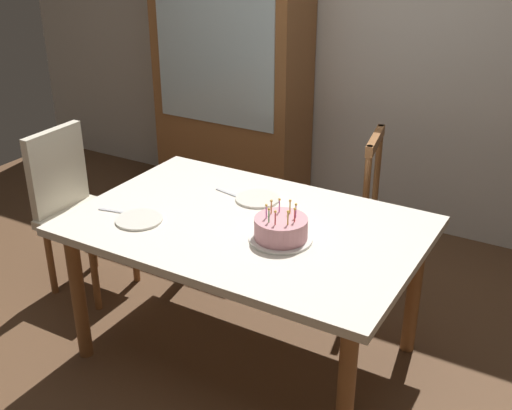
{
  "coord_description": "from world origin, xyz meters",
  "views": [
    {
      "loc": [
        1.35,
        -2.23,
        2.06
      ],
      "look_at": [
        0.05,
        0.0,
        0.84
      ],
      "focal_mm": 44.27,
      "sensor_mm": 36.0,
      "label": 1
    }
  ],
  "objects_px": {
    "chair_spindle_back": "(340,212)",
    "plate_near_celebrant": "(139,220)",
    "dining_table": "(247,238)",
    "china_cabinet": "(232,78)",
    "plate_far_side": "(258,199)",
    "birthday_cake": "(281,230)",
    "chair_upholstered": "(75,203)"
  },
  "relations": [
    {
      "from": "plate_far_side",
      "to": "china_cabinet",
      "type": "bearing_deg",
      "value": 126.51
    },
    {
      "from": "plate_far_side",
      "to": "chair_upholstered",
      "type": "distance_m",
      "value": 1.14
    },
    {
      "from": "plate_far_side",
      "to": "dining_table",
      "type": "bearing_deg",
      "value": -71.49
    },
    {
      "from": "plate_near_celebrant",
      "to": "chair_upholstered",
      "type": "relative_size",
      "value": 0.23
    },
    {
      "from": "dining_table",
      "to": "china_cabinet",
      "type": "xyz_separation_m",
      "value": [
        -1.06,
        1.56,
        0.29
      ]
    },
    {
      "from": "dining_table",
      "to": "plate_far_side",
      "type": "height_order",
      "value": "plate_far_side"
    },
    {
      "from": "dining_table",
      "to": "plate_far_side",
      "type": "bearing_deg",
      "value": 108.51
    },
    {
      "from": "dining_table",
      "to": "china_cabinet",
      "type": "relative_size",
      "value": 0.84
    },
    {
      "from": "dining_table",
      "to": "chair_spindle_back",
      "type": "height_order",
      "value": "chair_spindle_back"
    },
    {
      "from": "chair_upholstered",
      "to": "china_cabinet",
      "type": "xyz_separation_m",
      "value": [
        0.13,
        1.49,
        0.42
      ]
    },
    {
      "from": "plate_near_celebrant",
      "to": "birthday_cake",
      "type": "bearing_deg",
      "value": 14.13
    },
    {
      "from": "plate_near_celebrant",
      "to": "chair_upholstered",
      "type": "distance_m",
      "value": 0.84
    },
    {
      "from": "birthday_cake",
      "to": "chair_upholstered",
      "type": "distance_m",
      "value": 1.44
    },
    {
      "from": "plate_far_side",
      "to": "chair_upholstered",
      "type": "height_order",
      "value": "chair_upholstered"
    },
    {
      "from": "plate_near_celebrant",
      "to": "china_cabinet",
      "type": "height_order",
      "value": "china_cabinet"
    },
    {
      "from": "dining_table",
      "to": "china_cabinet",
      "type": "distance_m",
      "value": 1.9
    },
    {
      "from": "chair_spindle_back",
      "to": "plate_near_celebrant",
      "type": "bearing_deg",
      "value": -116.87
    },
    {
      "from": "dining_table",
      "to": "plate_far_side",
      "type": "xyz_separation_m",
      "value": [
        -0.08,
        0.24,
        0.09
      ]
    },
    {
      "from": "dining_table",
      "to": "chair_upholstered",
      "type": "relative_size",
      "value": 1.68
    },
    {
      "from": "dining_table",
      "to": "chair_spindle_back",
      "type": "distance_m",
      "value": 0.89
    },
    {
      "from": "dining_table",
      "to": "plate_near_celebrant",
      "type": "bearing_deg",
      "value": -151.5
    },
    {
      "from": "chair_upholstered",
      "to": "birthday_cake",
      "type": "bearing_deg",
      "value": -5.89
    },
    {
      "from": "chair_spindle_back",
      "to": "chair_upholstered",
      "type": "relative_size",
      "value": 1.0
    },
    {
      "from": "dining_table",
      "to": "chair_upholstered",
      "type": "xyz_separation_m",
      "value": [
        -1.19,
        0.07,
        -0.13
      ]
    },
    {
      "from": "dining_table",
      "to": "chair_spindle_back",
      "type": "relative_size",
      "value": 1.68
    },
    {
      "from": "plate_far_side",
      "to": "china_cabinet",
      "type": "xyz_separation_m",
      "value": [
        -0.98,
        1.32,
        0.21
      ]
    },
    {
      "from": "birthday_cake",
      "to": "plate_near_celebrant",
      "type": "xyz_separation_m",
      "value": [
        -0.66,
        -0.17,
        -0.05
      ]
    },
    {
      "from": "birthday_cake",
      "to": "chair_upholstered",
      "type": "xyz_separation_m",
      "value": [
        -1.41,
        0.15,
        -0.26
      ]
    },
    {
      "from": "chair_spindle_back",
      "to": "chair_upholstered",
      "type": "height_order",
      "value": "same"
    },
    {
      "from": "birthday_cake",
      "to": "plate_near_celebrant",
      "type": "relative_size",
      "value": 1.27
    },
    {
      "from": "chair_upholstered",
      "to": "china_cabinet",
      "type": "height_order",
      "value": "china_cabinet"
    },
    {
      "from": "plate_far_side",
      "to": "chair_spindle_back",
      "type": "relative_size",
      "value": 0.23
    }
  ]
}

